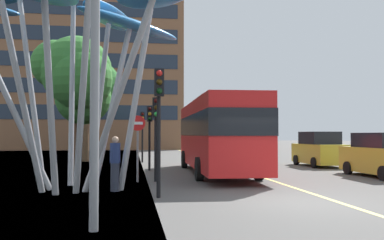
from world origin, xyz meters
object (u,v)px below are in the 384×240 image
red_bus (216,132)px  traffic_light_opposite (142,126)px  car_parked_far (319,150)px  traffic_light_kerb_near (159,105)px  car_parked_mid (382,156)px  no_entry_sign (138,138)px  leaf_sculpture (76,7)px  traffic_light_kerb_far (156,121)px  pedestrian (115,164)px  traffic_light_island_mid (150,124)px

red_bus → traffic_light_opposite: bearing=111.0°
car_parked_far → red_bus: bearing=-151.7°
traffic_light_kerb_near → car_parked_mid: bearing=25.2°
car_parked_mid → no_entry_sign: 10.69m
leaf_sculpture → traffic_light_kerb_near: 5.14m
traffic_light_kerb_far → car_parked_far: bearing=34.4°
car_parked_far → pedestrian: 14.87m
car_parked_far → pedestrian: bearing=-140.6°
traffic_light_island_mid → car_parked_mid: traffic_light_island_mid is taller
red_bus → traffic_light_kerb_near: (-3.21, -7.40, 0.75)m
pedestrian → no_entry_sign: bearing=73.4°
traffic_light_kerb_far → car_parked_far: 12.22m
car_parked_far → no_entry_sign: (-10.72, -6.88, 0.78)m
red_bus → leaf_sculpture: size_ratio=1.12×
red_bus → pedestrian: red_bus is taller
traffic_light_opposite → traffic_light_island_mid: bearing=-88.1°
red_bus → pedestrian: size_ratio=6.37×
traffic_light_kerb_far → pedestrian: size_ratio=1.84×
red_bus → traffic_light_island_mid: (-3.09, 2.20, 0.43)m
leaf_sculpture → traffic_light_island_mid: size_ratio=3.07×
traffic_light_kerb_near → traffic_light_island_mid: 9.61m
pedestrian → traffic_light_opposite: bearing=85.0°
red_bus → traffic_light_kerb_far: red_bus is taller
traffic_light_kerb_far → traffic_light_kerb_near: bearing=-92.1°
traffic_light_island_mid → traffic_light_opposite: traffic_light_opposite is taller
car_parked_mid → pedestrian: (-11.42, -3.05, -0.01)m
car_parked_mid → car_parked_far: (0.07, 6.40, 0.03)m
red_bus → pedestrian: 7.37m
traffic_light_kerb_near → traffic_light_opposite: (-0.08, 15.98, -0.29)m
red_bus → pedestrian: (-4.54, -5.70, -1.08)m
traffic_light_opposite → traffic_light_kerb_far: bearing=-88.8°
traffic_light_kerb_near → pedestrian: traffic_light_kerb_near is taller
red_bus → leaf_sculpture: (-5.93, -4.88, 4.31)m
traffic_light_island_mid → traffic_light_kerb_near: bearing=-90.8°
traffic_light_kerb_near → red_bus: bearing=66.5°
traffic_light_kerb_near → traffic_light_kerb_far: traffic_light_kerb_near is taller
traffic_light_kerb_near → pedestrian: 2.83m
traffic_light_opposite → car_parked_far: 11.42m
red_bus → leaf_sculpture: 8.81m
leaf_sculpture → traffic_light_island_mid: (2.84, 7.08, -3.88)m
traffic_light_island_mid → car_parked_mid: (9.97, -4.85, -1.50)m
red_bus → car_parked_mid: 7.45m
leaf_sculpture → traffic_light_kerb_far: 5.15m
red_bus → traffic_light_opposite: size_ratio=3.39×
pedestrian → red_bus: bearing=51.5°
red_bus → car_parked_mid: bearing=-21.1°
traffic_light_kerb_near → traffic_light_opposite: traffic_light_kerb_near is taller
car_parked_far → pedestrian: car_parked_far is taller
car_parked_far → pedestrian: size_ratio=2.30×
car_parked_far → leaf_sculpture: bearing=-146.2°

